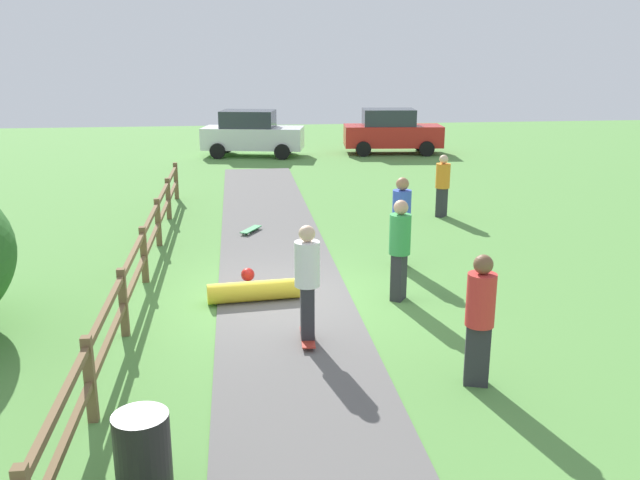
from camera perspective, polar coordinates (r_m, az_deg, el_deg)
name	(u,v)px	position (r m, az deg, el deg)	size (l,w,h in m)	color
ground_plane	(285,299)	(12.21, -3.01, -5.02)	(60.00, 60.00, 0.00)	#568E42
asphalt_path	(285,299)	(12.20, -3.01, -4.97)	(2.40, 28.00, 0.02)	#605E5B
wooden_fence	(134,270)	(12.10, -15.44, -2.43)	(0.12, 18.12, 1.10)	brown
trash_bin	(143,456)	(7.21, -14.74, -17.24)	(0.56, 0.56, 0.90)	black
skater_riding	(307,278)	(10.06, -1.09, -3.23)	(0.40, 0.81, 1.84)	#B23326
skater_fallen	(253,290)	(12.13, -5.66, -4.21)	(1.66, 1.32, 0.36)	yellow
skateboard_loose	(251,229)	(16.64, -5.86, 0.90)	(0.56, 0.80, 0.08)	#338C4C
bystander_blue	(401,217)	(13.86, 6.90, 1.91)	(0.51, 0.51, 1.87)	#2D2D33
bystander_green	(400,245)	(11.95, 6.76, -0.44)	(0.53, 0.53, 1.83)	#2D2D33
bystander_red	(480,314)	(9.07, 13.38, -6.12)	(0.48, 0.48, 1.81)	#2D2D33
bystander_orange	(443,183)	(18.36, 10.33, 4.77)	(0.54, 0.54, 1.67)	#2D2D33
parked_car_white	(252,133)	(29.04, -5.79, 8.96)	(4.46, 2.64, 1.92)	silver
parked_car_red	(392,131)	(29.80, 6.08, 9.13)	(4.35, 2.32, 1.92)	red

